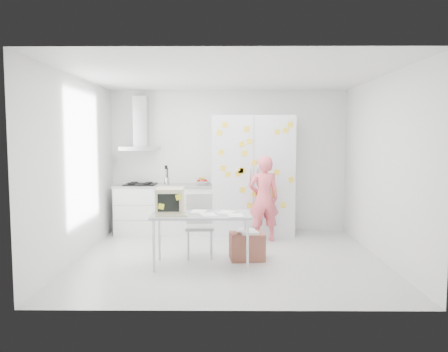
{
  "coord_description": "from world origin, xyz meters",
  "views": [
    {
      "loc": [
        -0.02,
        -6.41,
        1.8
      ],
      "look_at": [
        -0.08,
        0.66,
        1.18
      ],
      "focal_mm": 35.0,
      "sensor_mm": 36.0,
      "label": 1
    }
  ],
  "objects_px": {
    "chair": "(199,221)",
    "cardboard_box": "(247,246)",
    "person": "(264,199)",
    "desk": "(181,207)"
  },
  "relations": [
    {
      "from": "person",
      "to": "chair",
      "type": "xyz_separation_m",
      "value": [
        -1.05,
        -0.96,
        -0.21
      ]
    },
    {
      "from": "desk",
      "to": "chair",
      "type": "height_order",
      "value": "desk"
    },
    {
      "from": "chair",
      "to": "desk",
      "type": "bearing_deg",
      "value": -117.69
    },
    {
      "from": "desk",
      "to": "chair",
      "type": "relative_size",
      "value": 1.48
    },
    {
      "from": "desk",
      "to": "cardboard_box",
      "type": "xyz_separation_m",
      "value": [
        0.93,
        0.3,
        -0.62
      ]
    },
    {
      "from": "chair",
      "to": "cardboard_box",
      "type": "bearing_deg",
      "value": -20.47
    },
    {
      "from": "person",
      "to": "chair",
      "type": "distance_m",
      "value": 1.44
    },
    {
      "from": "person",
      "to": "chair",
      "type": "relative_size",
      "value": 1.59
    },
    {
      "from": "person",
      "to": "cardboard_box",
      "type": "bearing_deg",
      "value": 64.03
    },
    {
      "from": "chair",
      "to": "cardboard_box",
      "type": "relative_size",
      "value": 1.75
    }
  ]
}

